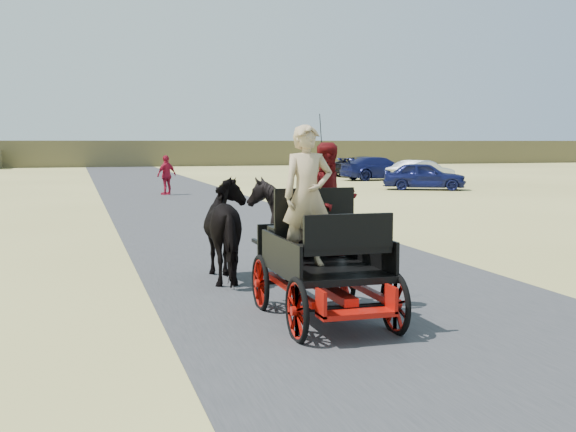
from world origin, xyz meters
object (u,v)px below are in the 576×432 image
object	(u,v)px
carriage	(323,293)
horse_left	(232,230)
car_a	(424,176)
car_c	(379,168)
pedestrian	(167,175)
car_b	(421,173)
car_d	(368,167)
horse_right	(296,227)

from	to	relation	value
carriage	horse_left	size ratio (longest dim) A/B	1.20
car_a	car_c	distance (m)	8.93
pedestrian	car_b	xyz separation A→B (m)	(13.79, 3.15, -0.20)
horse_left	car_d	distance (m)	36.26
horse_left	car_a	bearing A→B (deg)	-124.75
horse_right	car_d	xyz separation A→B (m)	(15.00, 32.49, -0.18)
horse_right	car_b	size ratio (longest dim) A/B	0.42
car_a	car_d	world-z (taller)	car_d
horse_right	car_c	bearing A→B (deg)	-116.28
horse_right	car_a	world-z (taller)	horse_right
car_b	car_c	bearing A→B (deg)	-21.72
car_b	car_d	world-z (taller)	car_d
pedestrian	car_c	world-z (taller)	pedestrian
carriage	horse_right	bearing A→B (deg)	79.61
car_a	car_d	bearing A→B (deg)	15.09
car_b	horse_left	bearing A→B (deg)	124.97
carriage	horse_left	bearing A→B (deg)	100.39
horse_right	car_c	xyz separation A→B (m)	(14.05, 28.45, -0.15)
horse_left	car_d	size ratio (longest dim) A/B	0.42
car_c	car_d	size ratio (longest dim) A/B	1.00
car_c	car_d	distance (m)	4.15
horse_right	car_b	distance (m)	26.89
pedestrian	horse_left	bearing A→B (deg)	51.75
car_a	pedestrian	bearing A→B (deg)	115.33
horse_left	car_c	bearing A→B (deg)	-118.03
horse_left	horse_right	size ratio (longest dim) A/B	1.18
car_c	car_d	bearing A→B (deg)	-17.78
carriage	car_a	bearing A→B (deg)	60.00
car_a	car_c	world-z (taller)	car_c
car_b	car_d	bearing A→B (deg)	-27.35
pedestrian	car_d	bearing A→B (deg)	-173.62
carriage	car_d	bearing A→B (deg)	66.34
pedestrian	carriage	bearing A→B (deg)	53.64
horse_right	car_d	size ratio (longest dim) A/B	0.35
carriage	horse_left	distance (m)	3.09
pedestrian	car_a	bearing A→B (deg)	145.00
carriage	car_d	distance (m)	38.75
carriage	horse_right	distance (m)	3.09
pedestrian	car_c	size ratio (longest dim) A/B	0.36
pedestrian	car_a	size ratio (longest dim) A/B	0.44
horse_right	car_a	bearing A→B (deg)	-122.52
pedestrian	car_a	distance (m)	12.28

